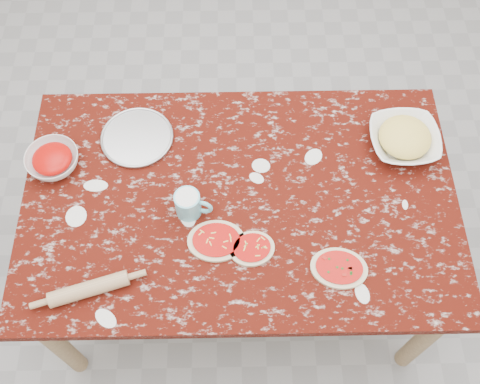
% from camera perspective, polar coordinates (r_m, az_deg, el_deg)
% --- Properties ---
extents(ground, '(4.00, 4.00, 0.00)m').
position_cam_1_polar(ground, '(2.74, 0.00, -8.21)').
color(ground, gray).
extents(worktable, '(1.60, 1.00, 0.75)m').
position_cam_1_polar(worktable, '(2.13, 0.00, -1.75)').
color(worktable, '#3A0B05').
rests_on(worktable, ground).
extents(pizza_tray, '(0.32, 0.32, 0.01)m').
position_cam_1_polar(pizza_tray, '(2.23, -10.41, 5.42)').
color(pizza_tray, '#B2B2B7').
rests_on(pizza_tray, worktable).
extents(sauce_bowl, '(0.25, 0.25, 0.06)m').
position_cam_1_polar(sauce_bowl, '(2.22, -18.45, 3.05)').
color(sauce_bowl, white).
rests_on(sauce_bowl, worktable).
extents(cheese_bowl, '(0.28, 0.28, 0.07)m').
position_cam_1_polar(cheese_bowl, '(2.24, 16.29, 5.10)').
color(cheese_bowl, white).
rests_on(cheese_bowl, worktable).
extents(flour_mug, '(0.14, 0.09, 0.11)m').
position_cam_1_polar(flour_mug, '(1.99, -5.20, -1.23)').
color(flour_mug, '#68C4D9').
rests_on(flour_mug, worktable).
extents(pizza_left, '(0.20, 0.16, 0.02)m').
position_cam_1_polar(pizza_left, '(1.97, -2.43, -4.97)').
color(pizza_left, beige).
rests_on(pizza_left, worktable).
extents(pizza_mid, '(0.18, 0.16, 0.02)m').
position_cam_1_polar(pizza_mid, '(1.96, 1.22, -5.76)').
color(pizza_mid, beige).
rests_on(pizza_mid, worktable).
extents(pizza_right, '(0.22, 0.18, 0.02)m').
position_cam_1_polar(pizza_right, '(1.96, 10.02, -7.62)').
color(pizza_right, beige).
rests_on(pizza_right, worktable).
extents(rolling_pin, '(0.27, 0.13, 0.05)m').
position_cam_1_polar(rolling_pin, '(1.95, -15.10, -9.48)').
color(rolling_pin, tan).
rests_on(rolling_pin, worktable).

